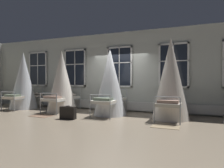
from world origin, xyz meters
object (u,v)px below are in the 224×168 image
Objects in this scene: suitcase_dark at (68,113)px; cot_third at (110,83)px; cot_fourth at (171,79)px; cot_second at (62,82)px; cot_first at (23,81)px.

cot_third is at bearing 48.06° from suitcase_dark.
cot_third is 2.00m from suitcase_dark.
cot_third is at bearing 91.55° from cot_fourth.
cot_second reaches higher than suitcase_dark.
cot_first reaches higher than suitcase_dark.
cot_fourth reaches higher than cot_second.
cot_first is 0.95× the size of cot_fourth.
cot_first reaches higher than cot_second.
cot_fourth is (2.30, 0.04, 0.12)m from cot_third.
suitcase_dark is (1.27, -1.37, -1.07)m from cot_second.
cot_third is 4.52× the size of suitcase_dark.
cot_first is 2.28m from cot_second.
cot_fourth is (6.85, -0.03, 0.07)m from cot_first.
cot_first is at bearing 90.36° from cot_fourth.
cot_second is at bearing 90.28° from cot_third.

